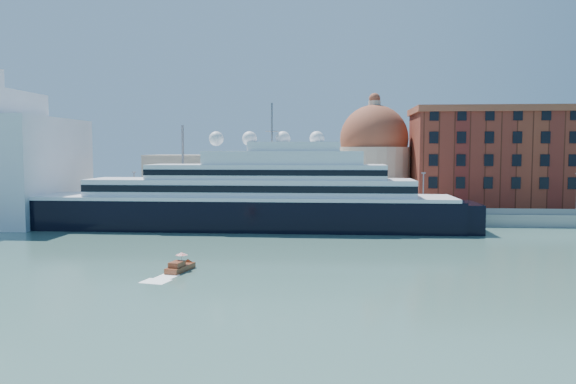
{
  "coord_description": "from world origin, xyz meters",
  "views": [
    {
      "loc": [
        11.65,
        -83.92,
        15.18
      ],
      "look_at": [
        3.56,
        18.0,
        7.57
      ],
      "focal_mm": 35.0,
      "sensor_mm": 36.0,
      "label": 1
    }
  ],
  "objects": [
    {
      "name": "land",
      "position": [
        0.0,
        75.0,
        1.0
      ],
      "size": [
        260.0,
        72.0,
        2.0
      ],
      "primitive_type": "cube",
      "color": "slate",
      "rests_on": "ground"
    },
    {
      "name": "water_taxi",
      "position": [
        -7.43,
        -15.64,
        0.58
      ],
      "size": [
        2.8,
        5.37,
        2.43
      ],
      "rotation": [
        0.0,
        0.0,
        -0.22
      ],
      "color": "maroon",
      "rests_on": "ground"
    },
    {
      "name": "superyacht",
      "position": [
        -8.95,
        23.0,
        4.88
      ],
      "size": [
        94.64,
        13.12,
        28.28
      ],
      "color": "black",
      "rests_on": "ground"
    },
    {
      "name": "warehouse",
      "position": [
        52.0,
        52.0,
        13.79
      ],
      "size": [
        43.0,
        19.0,
        23.25
      ],
      "color": "brown",
      "rests_on": "land"
    },
    {
      "name": "church",
      "position": [
        6.39,
        57.72,
        10.91
      ],
      "size": [
        66.0,
        18.0,
        25.5
      ],
      "color": "beige",
      "rests_on": "land"
    },
    {
      "name": "ground",
      "position": [
        0.0,
        0.0,
        0.0
      ],
      "size": [
        400.0,
        400.0,
        0.0
      ],
      "primitive_type": "plane",
      "color": "#345A52",
      "rests_on": "ground"
    },
    {
      "name": "quay_fence",
      "position": [
        0.0,
        29.5,
        3.1
      ],
      "size": [
        180.0,
        0.1,
        1.2
      ],
      "primitive_type": "cube",
      "color": "slate",
      "rests_on": "quay"
    },
    {
      "name": "lamp_posts",
      "position": [
        -12.67,
        32.27,
        9.84
      ],
      "size": [
        120.8,
        2.4,
        18.0
      ],
      "color": "slate",
      "rests_on": "quay"
    },
    {
      "name": "quay",
      "position": [
        0.0,
        34.0,
        1.25
      ],
      "size": [
        180.0,
        10.0,
        2.5
      ],
      "primitive_type": "cube",
      "color": "gray",
      "rests_on": "ground"
    }
  ]
}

